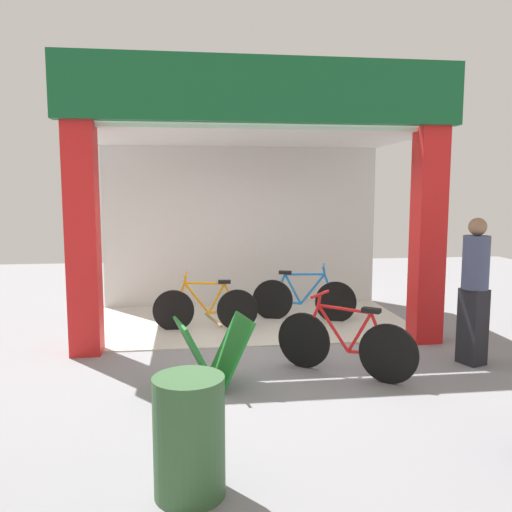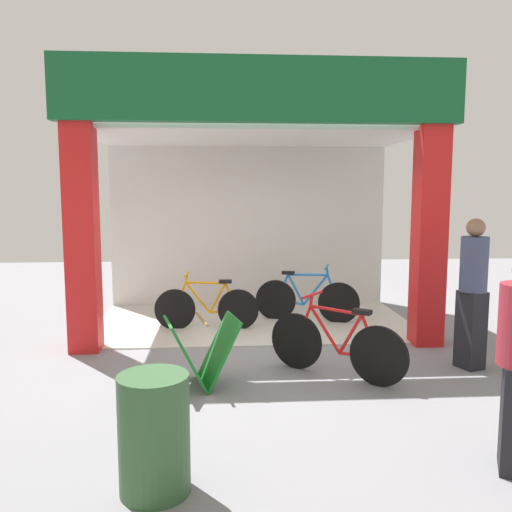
% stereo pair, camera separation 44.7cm
% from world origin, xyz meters
% --- Properties ---
extents(ground_plane, '(17.88, 17.88, 0.00)m').
position_xyz_m(ground_plane, '(0.00, 0.00, 0.00)').
color(ground_plane, gray).
rests_on(ground_plane, ground).
extents(shop_facade, '(5.14, 3.03, 3.73)m').
position_xyz_m(shop_facade, '(0.00, 1.37, 1.98)').
color(shop_facade, beige).
rests_on(shop_facade, ground).
extents(bicycle_inside_0, '(1.57, 0.43, 0.87)m').
position_xyz_m(bicycle_inside_0, '(-0.72, 0.95, 0.35)').
color(bicycle_inside_0, black).
rests_on(bicycle_inside_0, ground).
extents(bicycle_inside_1, '(1.61, 0.57, 0.92)m').
position_xyz_m(bicycle_inside_1, '(0.85, 1.34, 0.37)').
color(bicycle_inside_1, black).
rests_on(bicycle_inside_1, ground).
extents(bicycle_parked_0, '(1.34, 1.07, 0.92)m').
position_xyz_m(bicycle_parked_0, '(0.78, -1.19, 0.37)').
color(bicycle_parked_0, black).
rests_on(bicycle_parked_0, ground).
extents(sandwich_board_sign, '(0.86, 0.74, 0.75)m').
position_xyz_m(sandwich_board_sign, '(-0.71, -1.36, 0.37)').
color(sandwich_board_sign, '#197226').
rests_on(sandwich_board_sign, ground).
extents(pedestrian_0, '(0.39, 0.39, 1.77)m').
position_xyz_m(pedestrian_0, '(2.42, -0.99, 0.91)').
color(pedestrian_0, black).
rests_on(pedestrian_0, ground).
extents(trash_bin, '(0.49, 0.49, 0.84)m').
position_xyz_m(trash_bin, '(-0.97, -3.37, 0.42)').
color(trash_bin, '#335933').
rests_on(trash_bin, ground).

